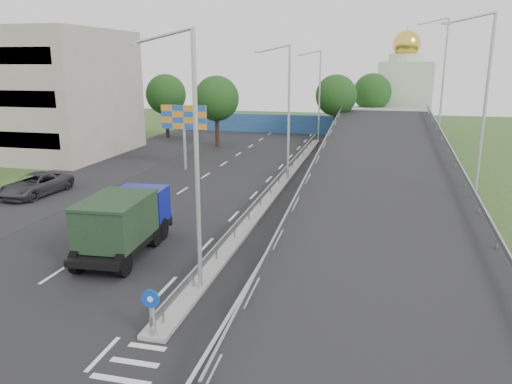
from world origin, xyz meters
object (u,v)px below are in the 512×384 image
(church, at_px, (403,90))
(sign_bollard, at_px, (152,312))
(lamp_post_near, at_px, (192,150))
(lamp_post_mid, at_px, (286,106))
(lamp_post_far, at_px, (318,91))
(dump_truck, at_px, (124,220))
(parked_car_c, at_px, (36,185))
(billboard, at_px, (184,121))

(church, bearing_deg, sign_bollard, -99.81)
(lamp_post_near, bearing_deg, lamp_post_mid, 90.00)
(lamp_post_far, height_order, dump_truck, lamp_post_far)
(sign_bollard, bearing_deg, parked_car_c, 136.12)
(sign_bollard, distance_m, parked_car_c, 22.15)
(dump_truck, bearing_deg, lamp_post_mid, 70.41)
(lamp_post_near, relative_size, lamp_post_mid, 1.00)
(church, relative_size, billboard, 2.51)
(dump_truck, bearing_deg, lamp_post_far, 78.90)
(lamp_post_mid, bearing_deg, dump_truck, -105.91)
(lamp_post_mid, height_order, church, church)
(billboard, bearing_deg, dump_truck, -77.08)
(lamp_post_near, distance_m, church, 54.90)
(lamp_post_mid, bearing_deg, lamp_post_near, -90.00)
(lamp_post_far, bearing_deg, parked_car_c, -119.45)
(sign_bollard, distance_m, church, 58.84)
(sign_bollard, height_order, church, church)
(lamp_post_near, bearing_deg, parked_car_c, 144.35)
(lamp_post_near, height_order, lamp_post_far, same)
(sign_bollard, bearing_deg, lamp_post_mid, 89.74)
(church, height_order, parked_car_c, church)
(sign_bollard, xyz_separation_m, billboard, (-9.00, 25.83, 3.15))
(lamp_post_near, height_order, church, church)
(parked_car_c, bearing_deg, sign_bollard, -38.62)
(church, relative_size, dump_truck, 2.00)
(lamp_post_near, distance_m, dump_truck, 7.10)
(parked_car_c, bearing_deg, church, 63.82)
(lamp_post_mid, distance_m, billboard, 9.47)
(lamp_post_far, distance_m, church, 17.15)
(billboard, xyz_separation_m, parked_car_c, (-6.97, -10.47, -3.42))
(lamp_post_far, bearing_deg, lamp_post_mid, -90.00)
(billboard, distance_m, parked_car_c, 13.03)
(sign_bollard, height_order, parked_car_c, sign_bollard)
(lamp_post_near, bearing_deg, church, 79.62)
(sign_bollard, distance_m, lamp_post_near, 6.12)
(dump_truck, bearing_deg, parked_car_c, 139.81)
(lamp_post_near, xyz_separation_m, lamp_post_far, (0.00, 40.00, 0.00))
(church, xyz_separation_m, dump_truck, (-14.68, -50.82, -3.66))
(sign_bollard, relative_size, parked_car_c, 0.30)
(lamp_post_mid, xyz_separation_m, church, (9.89, 34.00, -0.50))
(billboard, height_order, dump_truck, billboard)
(lamp_post_far, height_order, church, church)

